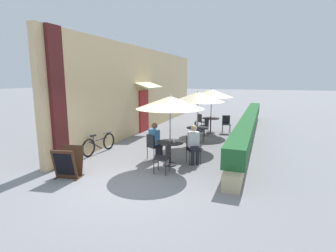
# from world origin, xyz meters

# --- Properties ---
(ground_plane) EXTENTS (120.00, 120.00, 0.00)m
(ground_plane) POSITION_xyz_m (0.00, 0.00, 0.00)
(ground_plane) COLOR gray
(cafe_facade_wall) EXTENTS (0.98, 14.40, 4.20)m
(cafe_facade_wall) POSITION_xyz_m (-2.54, 7.06, 2.09)
(cafe_facade_wall) COLOR #D6B784
(cafe_facade_wall) RESTS_ON ground_plane
(planter_hedge) EXTENTS (0.60, 13.40, 1.01)m
(planter_hedge) POSITION_xyz_m (2.75, 7.10, 0.54)
(planter_hedge) COLOR tan
(planter_hedge) RESTS_ON ground_plane
(patio_table_near) EXTENTS (0.86, 0.86, 0.75)m
(patio_table_near) POSITION_xyz_m (0.69, 1.93, 0.57)
(patio_table_near) COLOR black
(patio_table_near) RESTS_ON ground_plane
(patio_umbrella_near) EXTENTS (2.10, 2.10, 2.22)m
(patio_umbrella_near) POSITION_xyz_m (0.69, 1.93, 1.98)
(patio_umbrella_near) COLOR #B7B7BC
(patio_umbrella_near) RESTS_ON ground_plane
(cafe_chair_near_left) EXTENTS (0.41, 0.41, 0.87)m
(cafe_chair_near_left) POSITION_xyz_m (0.79, 1.17, 0.52)
(cafe_chair_near_left) COLOR #232328
(cafe_chair_near_left) RESTS_ON ground_plane
(cafe_chair_near_right) EXTENTS (0.55, 0.55, 0.87)m
(cafe_chair_near_right) POSITION_xyz_m (1.30, 2.41, 0.52)
(cafe_chair_near_right) COLOR #232328
(cafe_chair_near_right) RESTS_ON ground_plane
(seated_patron_near_right) EXTENTS (0.48, 0.51, 1.25)m
(seated_patron_near_right) POSITION_xyz_m (1.36, 2.31, 0.69)
(seated_patron_near_right) COLOR #23232D
(seated_patron_near_right) RESTS_ON ground_plane
(cafe_chair_near_back) EXTENTS (0.54, 0.54, 0.87)m
(cafe_chair_near_back) POSITION_xyz_m (-0.03, 2.22, 0.52)
(cafe_chair_near_back) COLOR #232328
(cafe_chair_near_back) RESTS_ON ground_plane
(seated_patron_near_back) EXTENTS (0.47, 0.50, 1.25)m
(seated_patron_near_back) POSITION_xyz_m (0.02, 2.32, 0.69)
(seated_patron_near_back) COLOR #23232D
(seated_patron_near_back) RESTS_ON ground_plane
(coffee_cup_near) EXTENTS (0.07, 0.07, 0.09)m
(coffee_cup_near) POSITION_xyz_m (0.82, 1.93, 0.79)
(coffee_cup_near) COLOR white
(coffee_cup_near) RESTS_ON patio_table_near
(patio_table_mid) EXTENTS (0.86, 0.86, 0.75)m
(patio_table_mid) POSITION_xyz_m (0.89, 4.58, 0.57)
(patio_table_mid) COLOR black
(patio_table_mid) RESTS_ON ground_plane
(patio_umbrella_mid) EXTENTS (2.10, 2.10, 2.22)m
(patio_umbrella_mid) POSITION_xyz_m (0.89, 4.58, 1.98)
(patio_umbrella_mid) COLOR #B7B7BC
(patio_umbrella_mid) RESTS_ON ground_plane
(cafe_chair_mid_left) EXTENTS (0.44, 0.44, 0.87)m
(cafe_chair_mid_left) POSITION_xyz_m (0.73, 5.34, 0.52)
(cafe_chair_mid_left) COLOR #232328
(cafe_chair_mid_left) RESTS_ON ground_plane
(cafe_chair_mid_right) EXTENTS (0.44, 0.44, 0.87)m
(cafe_chair_mid_right) POSITION_xyz_m (1.06, 3.82, 0.52)
(cafe_chair_mid_right) COLOR #232328
(cafe_chair_mid_right) RESTS_ON ground_plane
(coffee_cup_mid) EXTENTS (0.07, 0.07, 0.09)m
(coffee_cup_mid) POSITION_xyz_m (0.86, 4.64, 0.79)
(coffee_cup_mid) COLOR #232328
(coffee_cup_mid) RESTS_ON patio_table_mid
(patio_table_far) EXTENTS (0.86, 0.86, 0.75)m
(patio_table_far) POSITION_xyz_m (0.91, 7.27, 0.57)
(patio_table_far) COLOR black
(patio_table_far) RESTS_ON ground_plane
(patio_umbrella_far) EXTENTS (2.10, 2.10, 2.22)m
(patio_umbrella_far) POSITION_xyz_m (0.91, 7.27, 1.98)
(patio_umbrella_far) COLOR #B7B7BC
(patio_umbrella_far) RESTS_ON ground_plane
(cafe_chair_far_left) EXTENTS (0.49, 0.49, 0.87)m
(cafe_chair_far_left) POSITION_xyz_m (0.77, 6.51, 0.52)
(cafe_chair_far_left) COLOR #232328
(cafe_chair_far_left) RESTS_ON ground_plane
(cafe_chair_far_right) EXTENTS (0.48, 0.48, 0.87)m
(cafe_chair_far_right) POSITION_xyz_m (1.63, 7.53, 0.52)
(cafe_chair_far_right) COLOR #232328
(cafe_chair_far_right) RESTS_ON ground_plane
(cafe_chair_far_back) EXTENTS (0.57, 0.57, 0.87)m
(cafe_chair_far_back) POSITION_xyz_m (0.32, 7.77, 0.52)
(cafe_chair_far_back) COLOR #232328
(cafe_chair_far_back) RESTS_ON ground_plane
(coffee_cup_far) EXTENTS (0.07, 0.07, 0.09)m
(coffee_cup_far) POSITION_xyz_m (0.92, 7.13, 0.79)
(coffee_cup_far) COLOR #B73D3D
(coffee_cup_far) RESTS_ON patio_table_far
(bicycle_leaning) EXTENTS (0.23, 1.74, 0.73)m
(bicycle_leaning) POSITION_xyz_m (-2.20, 2.28, 0.34)
(bicycle_leaning) COLOR black
(bicycle_leaning) RESTS_ON ground_plane
(menu_board) EXTENTS (0.75, 0.74, 0.85)m
(menu_board) POSITION_xyz_m (-1.57, -0.04, 0.42)
(menu_board) COLOR #422819
(menu_board) RESTS_ON ground_plane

